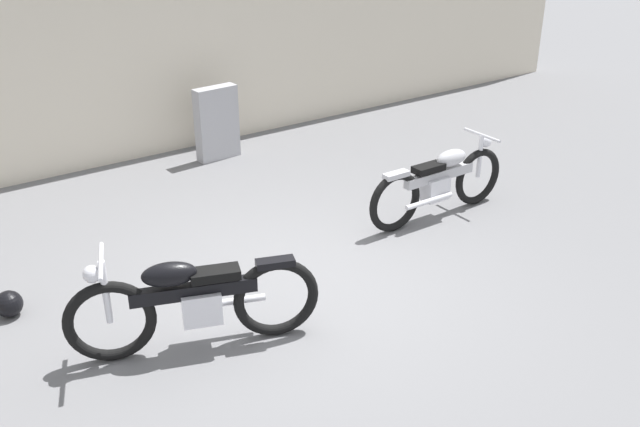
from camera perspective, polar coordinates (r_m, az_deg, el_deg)
ground_plane at (r=7.17m, az=-2.03°, el=-5.89°), size 40.00×40.00×0.00m
building_wall at (r=10.37m, az=-16.34°, el=13.70°), size 18.00×0.30×3.57m
stone_marker at (r=10.35m, az=-8.34°, el=7.24°), size 0.65×0.24×1.07m
helmet at (r=7.26m, az=-23.86°, el=-6.71°), size 0.26×0.26×0.26m
motorcycle_black at (r=6.16m, az=-10.27°, el=-6.97°), size 2.09×0.96×0.98m
motorcycle_silver at (r=8.55m, az=9.65°, el=2.51°), size 2.07×0.58×0.93m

